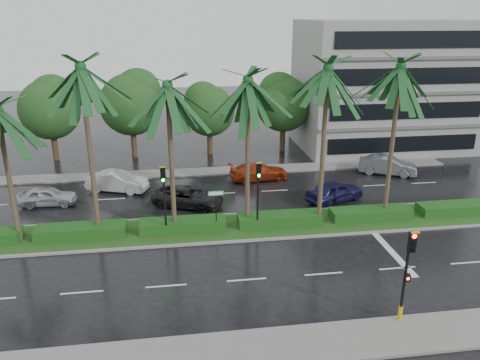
{
  "coord_description": "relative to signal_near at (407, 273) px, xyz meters",
  "views": [
    {
      "loc": [
        -3.21,
        -25.11,
        12.64
      ],
      "look_at": [
        0.59,
        1.5,
        2.98
      ],
      "focal_mm": 35.0,
      "sensor_mm": 36.0,
      "label": 1
    }
  ],
  "objects": [
    {
      "name": "car_silver",
      "position": [
        -18.16,
        15.9,
        -1.85
      ],
      "size": [
        1.66,
        3.89,
        1.31
      ],
      "primitive_type": "imported",
      "rotation": [
        0.0,
        0.0,
        1.54
      ],
      "color": "#B6BABF",
      "rests_on": "ground"
    },
    {
      "name": "signal_near",
      "position": [
        0.0,
        0.0,
        0.0
      ],
      "size": [
        0.34,
        0.45,
        4.36
      ],
      "color": "black",
      "rests_on": "near_sidewalk"
    },
    {
      "name": "car_white",
      "position": [
        -13.66,
        18.01,
        -1.76
      ],
      "size": [
        2.94,
        4.8,
        1.49
      ],
      "primitive_type": "imported",
      "rotation": [
        0.0,
        0.0,
        1.25
      ],
      "color": "#B3B3B3",
      "rests_on": "ground"
    },
    {
      "name": "lane_markings",
      "position": [
        -2.96,
        8.96,
        -2.5
      ],
      "size": [
        34.0,
        13.06,
        0.01
      ],
      "color": "silver",
      "rests_on": "ground"
    },
    {
      "name": "car_grey",
      "position": [
        8.01,
        18.83,
        -1.74
      ],
      "size": [
        3.4,
        4.86,
        1.52
      ],
      "primitive_type": "imported",
      "rotation": [
        0.0,
        0.0,
        1.14
      ],
      "color": "slate",
      "rests_on": "ground"
    },
    {
      "name": "hedge",
      "position": [
        -6.0,
        10.39,
        -2.05
      ],
      "size": [
        35.2,
        1.4,
        0.6
      ],
      "color": "#124116",
      "rests_on": "median"
    },
    {
      "name": "street_sign",
      "position": [
        -7.0,
        9.87,
        -0.38
      ],
      "size": [
        0.95,
        0.09,
        2.6
      ],
      "color": "black",
      "rests_on": "median"
    },
    {
      "name": "car_blue",
      "position": [
        1.76,
        13.78,
        -1.75
      ],
      "size": [
        3.44,
        4.74,
        1.5
      ],
      "primitive_type": "imported",
      "rotation": [
        0.0,
        0.0,
        2.0
      ],
      "color": "#181745",
      "rests_on": "ground"
    },
    {
      "name": "signal_median_right",
      "position": [
        -4.5,
        9.69,
        0.49
      ],
      "size": [
        0.34,
        0.42,
        4.36
      ],
      "color": "black",
      "rests_on": "median"
    },
    {
      "name": "far_sidewalk",
      "position": [
        -6.0,
        21.39,
        -2.44
      ],
      "size": [
        40.0,
        2.0,
        0.12
      ],
      "primitive_type": "cube",
      "color": "slate",
      "rests_on": "ground"
    },
    {
      "name": "building",
      "position": [
        11.0,
        27.39,
        3.5
      ],
      "size": [
        16.0,
        10.0,
        12.0
      ],
      "primitive_type": "cube",
      "color": "gray",
      "rests_on": "ground"
    },
    {
      "name": "car_red",
      "position": [
        -2.74,
        19.03,
        -1.82
      ],
      "size": [
        2.45,
        4.88,
        1.36
      ],
      "primitive_type": "imported",
      "rotation": [
        0.0,
        0.0,
        1.69
      ],
      "color": "#982C10",
      "rests_on": "ground"
    },
    {
      "name": "palm_row",
      "position": [
        -7.24,
        10.41,
        6.01
      ],
      "size": [
        26.3,
        4.2,
        10.6
      ],
      "color": "#493C2A",
      "rests_on": "median"
    },
    {
      "name": "bg_trees",
      "position": [
        -7.19,
        26.98,
        2.29
      ],
      "size": [
        33.01,
        5.56,
        8.04
      ],
      "color": "#352A18",
      "rests_on": "ground"
    },
    {
      "name": "median",
      "position": [
        -6.0,
        10.39,
        -2.42
      ],
      "size": [
        36.0,
        4.0,
        0.15
      ],
      "color": "gray",
      "rests_on": "ground"
    },
    {
      "name": "near_sidewalk",
      "position": [
        -6.0,
        -0.81,
        -2.44
      ],
      "size": [
        40.0,
        2.4,
        0.12
      ],
      "primitive_type": "cube",
      "color": "slate",
      "rests_on": "ground"
    },
    {
      "name": "car_darkgrey",
      "position": [
        -8.53,
        14.37,
        -1.83
      ],
      "size": [
        3.89,
        5.34,
        1.35
      ],
      "primitive_type": "imported",
      "rotation": [
        0.0,
        0.0,
        1.19
      ],
      "color": "black",
      "rests_on": "ground"
    },
    {
      "name": "signal_median_left",
      "position": [
        -10.0,
        9.69,
        0.49
      ],
      "size": [
        0.34,
        0.42,
        4.36
      ],
      "color": "black",
      "rests_on": "median"
    },
    {
      "name": "ground",
      "position": [
        -6.0,
        9.39,
        -2.5
      ],
      "size": [
        120.0,
        120.0,
        0.0
      ],
      "primitive_type": "plane",
      "color": "black",
      "rests_on": "ground"
    }
  ]
}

